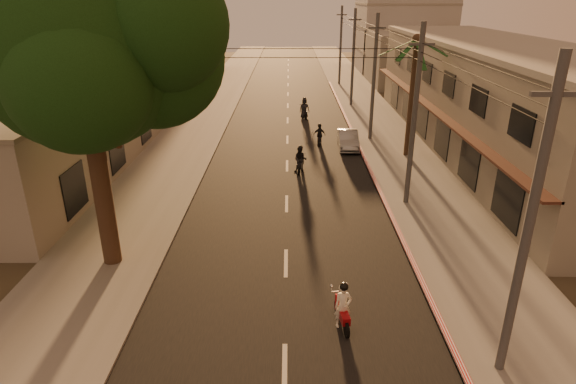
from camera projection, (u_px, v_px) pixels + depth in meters
name	position (u px, v px, depth m)	size (l,w,h in m)	color
ground	(286.00, 291.00, 17.65)	(160.00, 160.00, 0.00)	#383023
road	(287.00, 140.00, 36.15)	(10.00, 140.00, 0.02)	black
sidewalk_right	(387.00, 139.00, 36.12)	(5.00, 140.00, 0.12)	slate
sidewalk_left	(188.00, 139.00, 36.15)	(5.00, 140.00, 0.12)	slate
curb_stripe	(365.00, 160.00, 31.48)	(0.20, 60.00, 0.20)	red
shophouse_row	(491.00, 97.00, 32.89)	(8.80, 34.20, 7.30)	gray
left_building	(61.00, 126.00, 29.65)	(8.20, 24.20, 5.20)	gray
broadleaf_tree	(92.00, 46.00, 16.43)	(9.60, 8.70, 12.10)	black
palm_tree	(416.00, 46.00, 29.73)	(5.00, 5.00, 8.20)	black
utility_poles	(376.00, 50.00, 33.66)	(1.20, 48.26, 9.00)	#38383A
filler_right	(404.00, 58.00, 58.12)	(8.00, 14.00, 6.00)	gray
filler_left_near	(149.00, 80.00, 48.30)	(8.00, 14.00, 4.40)	gray
filler_left_far	(184.00, 48.00, 64.46)	(8.00, 14.00, 7.00)	gray
scooter_red	(343.00, 307.00, 15.54)	(0.75, 1.69, 1.66)	black
scooter_mid_a	(300.00, 160.00, 29.25)	(0.98, 1.73, 1.71)	black
scooter_mid_b	(319.00, 135.00, 34.66)	(0.93, 1.61, 1.58)	black
scooter_far_a	(304.00, 109.00, 42.12)	(1.05, 1.89, 1.87)	black
parked_car	(348.00, 139.00, 33.97)	(1.43, 3.84, 1.25)	gray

